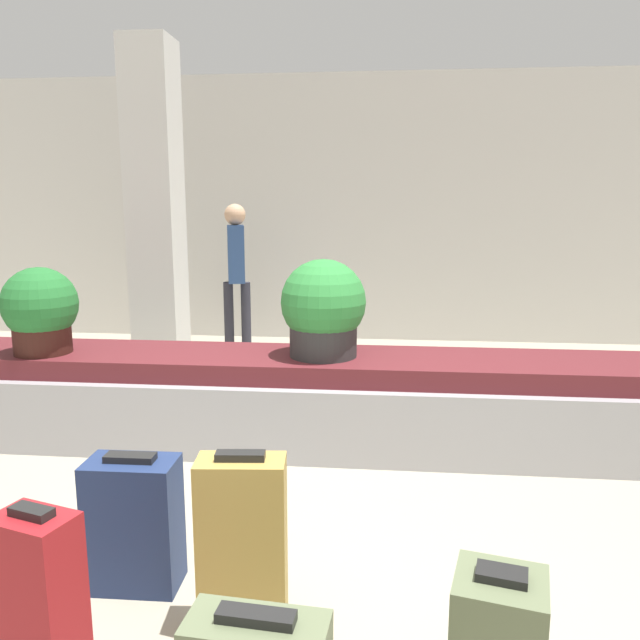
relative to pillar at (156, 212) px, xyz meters
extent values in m
plane|color=#9E937F|center=(1.78, -3.47, -1.60)|extent=(18.00, 18.00, 0.00)
cube|color=beige|center=(1.78, 1.77, 0.00)|extent=(18.00, 0.06, 3.20)
cube|color=#9E9EA3|center=(1.78, -1.75, -1.35)|extent=(6.65, 0.87, 0.50)
cube|color=#5B1E23|center=(1.78, -1.75, -1.03)|extent=(6.39, 0.71, 0.14)
cube|color=silver|center=(0.00, 0.00, 0.00)|extent=(0.46, 0.46, 3.20)
cube|color=#A3843D|center=(1.68, -3.76, -1.24)|extent=(0.36, 0.21, 0.72)
cube|color=black|center=(1.68, -3.76, -0.86)|extent=(0.19, 0.08, 0.03)
cube|color=navy|center=(1.14, -3.52, -1.31)|extent=(0.40, 0.23, 0.59)
cube|color=black|center=(1.14, -3.52, -1.00)|extent=(0.22, 0.08, 0.03)
cube|color=black|center=(1.88, -4.46, -1.03)|extent=(0.22, 0.08, 0.03)
cube|color=maroon|center=(1.09, -4.20, -1.25)|extent=(0.30, 0.24, 0.69)
cube|color=black|center=(1.09, -4.20, -0.89)|extent=(0.16, 0.10, 0.03)
cube|color=black|center=(2.60, -4.08, -1.09)|extent=(0.18, 0.13, 0.03)
cylinder|color=#381914|center=(-0.17, -1.87, -0.86)|extent=(0.39, 0.39, 0.21)
sphere|color=#236B2D|center=(-0.17, -1.87, -0.61)|extent=(0.52, 0.52, 0.52)
cylinder|color=#2D2D2D|center=(1.80, -1.76, -0.85)|extent=(0.46, 0.46, 0.22)
sphere|color=#2D7F38|center=(1.80, -1.76, -0.58)|extent=(0.59, 0.59, 0.59)
cylinder|color=#282833|center=(0.47, 0.91, -1.20)|extent=(0.11, 0.11, 0.80)
cylinder|color=#282833|center=(0.67, 0.91, -1.20)|extent=(0.11, 0.11, 0.80)
cube|color=navy|center=(0.57, 0.91, -0.48)|extent=(0.26, 0.36, 0.64)
sphere|color=tan|center=(0.57, 0.91, -0.04)|extent=(0.23, 0.23, 0.23)
camera|label=1|loc=(2.20, -5.95, 0.08)|focal=35.00mm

